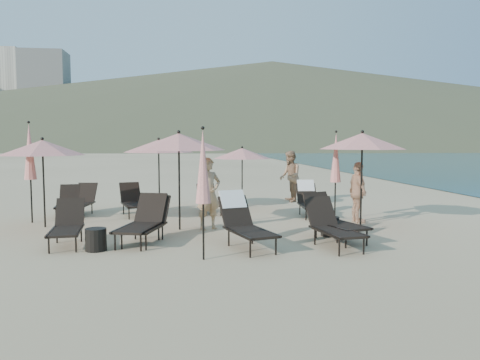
{
  "coord_description": "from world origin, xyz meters",
  "views": [
    {
      "loc": [
        -1.54,
        -9.74,
        2.21
      ],
      "look_at": [
        0.17,
        3.5,
        1.1
      ],
      "focal_mm": 35.0,
      "sensor_mm": 36.0,
      "label": 1
    }
  ],
  "objects": [
    {
      "name": "ground",
      "position": [
        0.0,
        0.0,
        0.0
      ],
      "size": [
        800.0,
        800.0,
        0.0
      ],
      "primitive_type": "plane",
      "color": "#D6BA8C",
      "rests_on": "ground"
    },
    {
      "name": "volcanic_headland",
      "position": [
        71.37,
        302.62,
        26.49
      ],
      "size": [
        690.0,
        690.0,
        55.0
      ],
      "color": "brown",
      "rests_on": "ground"
    },
    {
      "name": "hotel_skyline",
      "position": [
        -93.62,
        271.21,
        24.18
      ],
      "size": [
        109.0,
        82.0,
        55.0
      ],
      "color": "beige",
      "rests_on": "ground"
    },
    {
      "name": "lounger_0",
      "position": [
        -3.93,
        0.5,
        0.43
      ],
      "size": [
        0.77,
        1.67,
        0.93
      ],
      "rotation": [
        0.0,
        0.0,
        0.1
      ],
      "color": "black",
      "rests_on": "ground"
    },
    {
      "name": "lounger_1",
      "position": [
        -2.26,
        0.6,
        0.45
      ],
      "size": [
        1.08,
        1.77,
        0.95
      ],
      "rotation": [
        0.0,
        0.0,
        -0.29
      ],
      "color": "black",
      "rests_on": "ground"
    },
    {
      "name": "lounger_2",
      "position": [
        -2.36,
        0.55,
        0.47
      ],
      "size": [
        1.14,
        1.87,
        1.01
      ],
      "rotation": [
        0.0,
        0.0,
        -0.29
      ],
      "color": "black",
      "rests_on": "ground"
    },
    {
      "name": "lounger_3",
      "position": [
        -0.22,
        -0.14,
        0.54
      ],
      "size": [
        1.12,
        1.91,
        1.13
      ],
      "rotation": [
        0.0,
        0.0,
        0.28
      ],
      "color": "black",
      "rests_on": "ground"
    },
    {
      "name": "lounger_4",
      "position": [
        1.62,
        -0.39,
        0.46
      ],
      "size": [
        0.92,
        1.79,
        0.98
      ],
      "rotation": [
        0.0,
        0.0,
        0.17
      ],
      "color": "black",
      "rests_on": "ground"
    },
    {
      "name": "lounger_5",
      "position": [
        1.87,
        0.29,
        0.47
      ],
      "size": [
        1.16,
        1.87,
        1.01
      ],
      "rotation": [
        0.0,
        0.0,
        0.3
      ],
      "color": "black",
      "rests_on": "ground"
    },
    {
      "name": "lounger_6",
      "position": [
        -4.87,
        4.64,
        0.41
      ],
      "size": [
        0.73,
        1.57,
        0.88
      ],
      "rotation": [
        0.0,
        0.0,
        0.1
      ],
      "color": "black",
      "rests_on": "ground"
    },
    {
      "name": "lounger_7",
      "position": [
        -4.49,
        4.64,
        0.43
      ],
      "size": [
        0.82,
        1.66,
        0.92
      ],
      "rotation": [
        0.0,
        0.0,
        -0.14
      ],
      "color": "black",
      "rests_on": "ground"
    },
    {
      "name": "lounger_8",
      "position": [
        -2.93,
        4.44,
        0.44
      ],
      "size": [
        1.02,
        1.73,
        0.93
      ],
      "rotation": [
        0.0,
        0.0,
        0.27
      ],
      "color": "black",
      "rests_on": "ground"
    },
    {
      "name": "lounger_9",
      "position": [
        -0.66,
        4.56,
        0.4
      ],
      "size": [
        0.74,
        1.55,
        0.86
      ],
      "rotation": [
        0.0,
        0.0,
        0.12
      ],
      "color": "black",
      "rests_on": "ground"
    },
    {
      "name": "lounger_10",
      "position": [
        2.27,
        3.68,
        0.49
      ],
      "size": [
        0.73,
        1.68,
        1.02
      ],
      "rotation": [
        0.0,
        0.0,
        -0.08
      ],
      "color": "black",
      "rests_on": "ground"
    },
    {
      "name": "umbrella_open_0",
      "position": [
        -5.0,
        2.73,
        2.05
      ],
      "size": [
        2.15,
        2.15,
        2.31
      ],
      "color": "black",
      "rests_on": "ground"
    },
    {
      "name": "umbrella_open_1",
      "position": [
        -1.55,
        1.91,
        2.2
      ],
      "size": [
        2.31,
        2.31,
        2.48
      ],
      "color": "black",
      "rests_on": "ground"
    },
    {
      "name": "umbrella_open_2",
      "position": [
        3.21,
        2.02,
        2.21
      ],
      "size": [
        2.32,
        2.32,
        2.5
      ],
      "color": "black",
      "rests_on": "ground"
    },
    {
      "name": "umbrella_open_3",
      "position": [
        -2.18,
        4.99,
        2.06
      ],
      "size": [
        2.16,
        2.16,
        2.33
      ],
      "color": "black",
      "rests_on": "ground"
    },
    {
      "name": "umbrella_open_4",
      "position": [
        0.5,
        5.48,
        1.81
      ],
      "size": [
        1.9,
        1.9,
        2.05
      ],
      "color": "black",
      "rests_on": "ground"
    },
    {
      "name": "umbrella_closed_0",
      "position": [
        -1.11,
        -1.13,
        1.73
      ],
      "size": [
        0.29,
        0.29,
        2.49
      ],
      "color": "black",
      "rests_on": "ground"
    },
    {
      "name": "umbrella_closed_1",
      "position": [
        2.75,
        2.75,
        1.75
      ],
      "size": [
        0.29,
        0.29,
        2.51
      ],
      "color": "black",
      "rests_on": "ground"
    },
    {
      "name": "umbrella_closed_2",
      "position": [
        -5.53,
        3.44,
        1.92
      ],
      "size": [
        0.32,
        0.32,
        2.75
      ],
      "color": "black",
      "rests_on": "ground"
    },
    {
      "name": "side_table_0",
      "position": [
        -3.24,
        -0.13,
        0.23
      ],
      "size": [
        0.43,
        0.43,
        0.46
      ],
      "primitive_type": "cylinder",
      "color": "black",
      "rests_on": "ground"
    },
    {
      "name": "side_table_1",
      "position": [
        1.95,
        0.73,
        0.22
      ],
      "size": [
        0.43,
        0.43,
        0.44
      ],
      "primitive_type": "cylinder",
      "color": "black",
      "rests_on": "ground"
    },
    {
      "name": "beachgoer_a",
      "position": [
        -0.82,
        1.89,
        0.9
      ],
      "size": [
        0.78,
        0.68,
        1.8
      ],
      "primitive_type": "imported",
      "rotation": [
        0.0,
        0.0,
        0.46
      ],
      "color": "tan",
      "rests_on": "ground"
    },
    {
      "name": "beachgoer_b",
      "position": [
        2.46,
        6.9,
        0.93
      ],
      "size": [
        0.71,
        0.91,
        1.87
      ],
      "primitive_type": "imported",
      "rotation": [
        0.0,
        0.0,
        -1.58
      ],
      "color": "#A27553",
      "rests_on": "ground"
    },
    {
      "name": "beachgoer_c",
      "position": [
        3.26,
        2.36,
        0.83
      ],
      "size": [
        0.42,
        0.97,
        1.65
      ],
      "primitive_type": "imported",
      "rotation": [
        0.0,
        0.0,
        1.59
      ],
      "color": "tan",
      "rests_on": "ground"
    }
  ]
}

